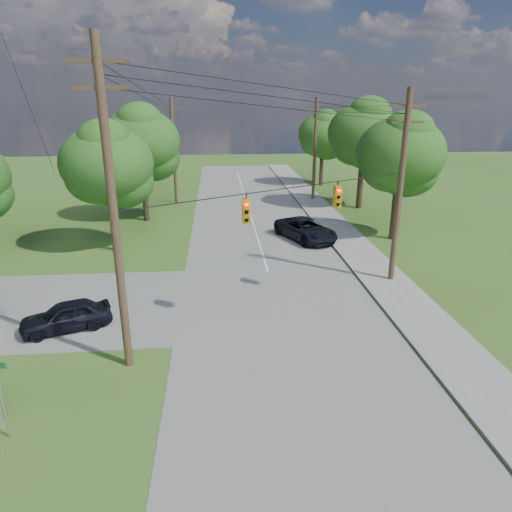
{
  "coord_description": "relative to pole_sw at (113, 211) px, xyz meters",
  "views": [
    {
      "loc": [
        -0.95,
        -15.61,
        10.01
      ],
      "look_at": [
        0.84,
        5.0,
        2.78
      ],
      "focal_mm": 32.0,
      "sensor_mm": 36.0,
      "label": 1
    }
  ],
  "objects": [
    {
      "name": "tree_w_mid",
      "position": [
        -2.4,
        22.6,
        0.35
      ],
      "size": [
        6.4,
        6.4,
        9.22
      ],
      "color": "#423021",
      "rests_on": "ground"
    },
    {
      "name": "ground",
      "position": [
        4.6,
        -0.4,
        -6.23
      ],
      "size": [
        140.0,
        140.0,
        0.0
      ],
      "primitive_type": "plane",
      "color": "#3C5C1E",
      "rests_on": "ground"
    },
    {
      "name": "tree_w_near",
      "position": [
        -3.4,
        14.6,
        -0.3
      ],
      "size": [
        6.0,
        6.0,
        8.4
      ],
      "color": "#423021",
      "rests_on": "ground"
    },
    {
      "name": "pole_sw",
      "position": [
        0.0,
        0.0,
        0.0
      ],
      "size": [
        2.0,
        0.32,
        12.0
      ],
      "color": "brown",
      "rests_on": "ground"
    },
    {
      "name": "sidewalk_east",
      "position": [
        13.3,
        4.6,
        -6.17
      ],
      "size": [
        2.6,
        100.0,
        0.12
      ],
      "primitive_type": "cube",
      "color": "#9D9A93",
      "rests_on": "ground"
    },
    {
      "name": "tree_w_far",
      "position": [
        -4.4,
        32.6,
        0.02
      ],
      "size": [
        6.0,
        6.0,
        8.73
      ],
      "color": "#423021",
      "rests_on": "ground"
    },
    {
      "name": "power_lines",
      "position": [
        6.1,
        11.14,
        2.93
      ],
      "size": [
        13.93,
        29.62,
        4.93
      ],
      "color": "black",
      "rests_on": "ground"
    },
    {
      "name": "tree_e_far",
      "position": [
        16.1,
        37.6,
        -0.31
      ],
      "size": [
        5.8,
        5.8,
        8.32
      ],
      "color": "#423021",
      "rests_on": "ground"
    },
    {
      "name": "pole_north_e",
      "position": [
        13.5,
        29.6,
        -1.1
      ],
      "size": [
        2.0,
        0.32,
        10.0
      ],
      "color": "brown",
      "rests_on": "ground"
    },
    {
      "name": "pole_north_w",
      "position": [
        -0.4,
        29.6,
        -1.1
      ],
      "size": [
        2.0,
        0.32,
        10.0
      ],
      "color": "brown",
      "rests_on": "ground"
    },
    {
      "name": "traffic_signals",
      "position": [
        7.15,
        4.03,
        -0.73
      ],
      "size": [
        4.91,
        3.27,
        1.05
      ],
      "color": "#CC960C",
      "rests_on": "ground"
    },
    {
      "name": "car_cross_dark",
      "position": [
        -3.28,
        3.15,
        -5.53
      ],
      "size": [
        4.21,
        2.85,
        1.33
      ],
      "primitive_type": "imported",
      "rotation": [
        0.0,
        0.0,
        -1.21
      ],
      "color": "black",
      "rests_on": "cross_road"
    },
    {
      "name": "street_name_sign",
      "position": [
        -3.0,
        -3.84,
        -4.5
      ],
      "size": [
        0.78,
        0.3,
        2.73
      ],
      "rotation": [
        0.0,
        0.0,
        -0.34
      ],
      "color": "#989B9D",
      "rests_on": "ground"
    },
    {
      "name": "tree_e_mid",
      "position": [
        17.1,
        25.6,
        0.68
      ],
      "size": [
        6.6,
        6.6,
        9.64
      ],
      "color": "#423021",
      "rests_on": "ground"
    },
    {
      "name": "car_main_north",
      "position": [
        10.1,
        15.9,
        -5.43
      ],
      "size": [
        4.58,
        6.09,
        1.54
      ],
      "primitive_type": "imported",
      "rotation": [
        0.0,
        0.0,
        0.42
      ],
      "color": "black",
      "rests_on": "main_road"
    },
    {
      "name": "main_road",
      "position": [
        6.6,
        4.6,
        -6.21
      ],
      "size": [
        10.0,
        100.0,
        0.03
      ],
      "primitive_type": "cube",
      "color": "gray",
      "rests_on": "ground"
    },
    {
      "name": "tree_e_near",
      "position": [
        16.6,
        15.6,
        0.02
      ],
      "size": [
        6.2,
        6.2,
        8.81
      ],
      "color": "#423021",
      "rests_on": "ground"
    },
    {
      "name": "pole_ne",
      "position": [
        13.5,
        7.6,
        -0.76
      ],
      "size": [
        2.0,
        0.32,
        10.5
      ],
      "color": "brown",
      "rests_on": "ground"
    }
  ]
}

